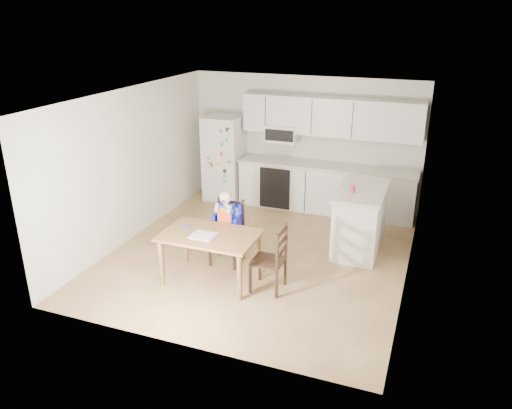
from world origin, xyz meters
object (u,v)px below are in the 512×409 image
Objects in this scene: kitchen_island at (360,219)px; chair_booster at (227,219)px; dining_table at (210,240)px; refrigerator at (225,158)px; red_cup at (353,189)px; chair_side at (275,255)px.

kitchen_island is 2.15m from chair_booster.
dining_table is at bearing -135.49° from kitchen_island.
refrigerator is 1.26× the size of dining_table.
refrigerator is 1.21× the size of kitchen_island.
red_cup is 1.97m from chair_booster.
refrigerator is 15.60× the size of red_cup.
refrigerator is at bearing -145.67° from chair_side.
refrigerator reaches higher than kitchen_island.
dining_table is 0.62m from chair_booster.
kitchen_island reaches higher than dining_table.
red_cup is at bearing 153.90° from chair_side.
red_cup is at bearing 42.75° from dining_table.
dining_table is 0.95m from chair_side.
red_cup is 0.09× the size of chair_booster.
chair_booster is (1.18, -2.54, -0.15)m from refrigerator.
kitchen_island is at bearing -24.97° from refrigerator.
chair_booster reaches higher than dining_table.
refrigerator is 3.38m from dining_table.
chair_side is (0.95, -0.57, -0.16)m from chair_booster.
chair_booster reaches higher than kitchen_island.
chair_booster is 1.22× the size of chair_side.
refrigerator is 3.29m from red_cup.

